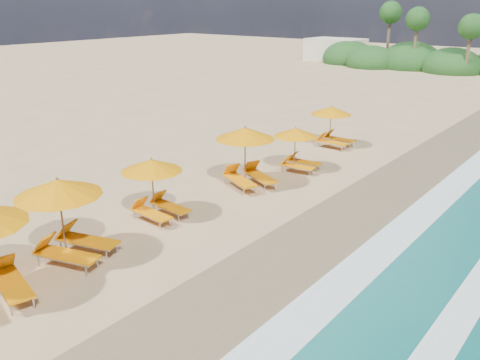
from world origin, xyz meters
TOP-DOWN VIEW (x-y plane):
  - ground at (0.00, 0.00)m, footprint 160.00×160.00m
  - wet_sand at (4.00, 0.00)m, footprint 4.00×160.00m
  - surf_foam at (6.70, 0.00)m, footprint 4.00×160.00m
  - station_1 at (-1.67, -6.13)m, footprint 3.30×3.23m
  - station_2 at (-1.92, -2.39)m, footprint 2.48×2.31m
  - station_3 at (-1.43, 2.29)m, footprint 3.34×3.31m
  - station_4 at (-0.89, 5.40)m, footprint 2.39×2.27m
  - station_5 at (-1.61, 10.03)m, footprint 2.37×2.18m
  - treeline at (-9.94, 45.51)m, footprint 25.80×8.80m
  - beach_building at (-22.00, 48.00)m, footprint 7.00×5.00m

SIDE VIEW (x-z plane):
  - ground at x=0.00m, z-range 0.00..0.00m
  - wet_sand at x=4.00m, z-range 0.00..0.01m
  - surf_foam at x=6.70m, z-range 0.02..0.03m
  - treeline at x=-9.94m, z-range -3.87..5.86m
  - station_4 at x=-0.89m, z-range 0.12..2.17m
  - station_5 at x=-1.61m, z-range 0.13..2.35m
  - station_2 at x=-1.92m, z-range 0.13..2.37m
  - beach_building at x=-22.00m, z-range 0.00..2.80m
  - station_3 at x=-1.43m, z-range 0.15..2.72m
  - station_1 at x=-1.67m, z-range 0.16..2.76m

